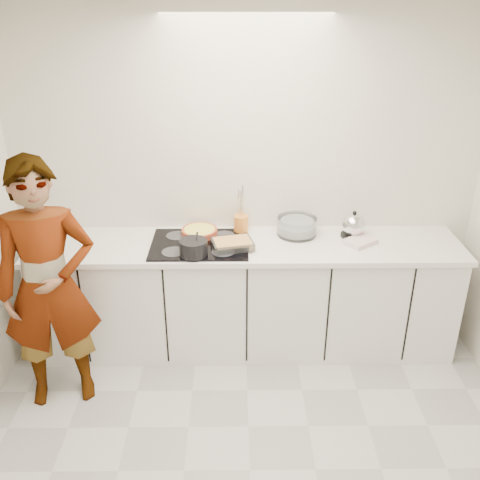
{
  "coord_description": "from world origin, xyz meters",
  "views": [
    {
      "loc": [
        -0.08,
        -2.33,
        2.65
      ],
      "look_at": [
        -0.05,
        1.05,
        1.05
      ],
      "focal_mm": 40.0,
      "sensor_mm": 36.0,
      "label": 1
    }
  ],
  "objects_px": {
    "hob": "(200,244)",
    "tart_dish": "(199,231)",
    "mixing_bowl": "(297,227)",
    "cook": "(49,287)",
    "kettle": "(353,226)",
    "utensil_crock": "(241,224)",
    "baking_dish": "(232,244)",
    "saucepan": "(193,248)"
  },
  "relations": [
    {
      "from": "kettle",
      "to": "utensil_crock",
      "type": "bearing_deg",
      "value": 174.35
    },
    {
      "from": "hob",
      "to": "tart_dish",
      "type": "relative_size",
      "value": 2.0
    },
    {
      "from": "hob",
      "to": "baking_dish",
      "type": "xyz_separation_m",
      "value": [
        0.25,
        -0.07,
        0.04
      ]
    },
    {
      "from": "hob",
      "to": "saucepan",
      "type": "xyz_separation_m",
      "value": [
        -0.03,
        -0.19,
        0.06
      ]
    },
    {
      "from": "tart_dish",
      "to": "saucepan",
      "type": "height_order",
      "value": "saucepan"
    },
    {
      "from": "utensil_crock",
      "to": "kettle",
      "type": "bearing_deg",
      "value": -5.65
    },
    {
      "from": "hob",
      "to": "mixing_bowl",
      "type": "bearing_deg",
      "value": 13.56
    },
    {
      "from": "utensil_crock",
      "to": "saucepan",
      "type": "bearing_deg",
      "value": -129.67
    },
    {
      "from": "cook",
      "to": "tart_dish",
      "type": "bearing_deg",
      "value": 24.37
    },
    {
      "from": "tart_dish",
      "to": "hob",
      "type": "bearing_deg",
      "value": -86.71
    },
    {
      "from": "saucepan",
      "to": "mixing_bowl",
      "type": "distance_m",
      "value": 0.86
    },
    {
      "from": "tart_dish",
      "to": "kettle",
      "type": "relative_size",
      "value": 1.57
    },
    {
      "from": "hob",
      "to": "saucepan",
      "type": "bearing_deg",
      "value": -99.28
    },
    {
      "from": "tart_dish",
      "to": "kettle",
      "type": "height_order",
      "value": "kettle"
    },
    {
      "from": "baking_dish",
      "to": "mixing_bowl",
      "type": "relative_size",
      "value": 1.0
    },
    {
      "from": "tart_dish",
      "to": "saucepan",
      "type": "relative_size",
      "value": 1.53
    },
    {
      "from": "mixing_bowl",
      "to": "cook",
      "type": "bearing_deg",
      "value": -156.53
    },
    {
      "from": "tart_dish",
      "to": "baking_dish",
      "type": "xyz_separation_m",
      "value": [
        0.25,
        -0.23,
        0.01
      ]
    },
    {
      "from": "saucepan",
      "to": "kettle",
      "type": "bearing_deg",
      "value": 15.25
    },
    {
      "from": "baking_dish",
      "to": "utensil_crock",
      "type": "xyz_separation_m",
      "value": [
        0.07,
        0.3,
        0.02
      ]
    },
    {
      "from": "saucepan",
      "to": "cook",
      "type": "distance_m",
      "value": 1.0
    },
    {
      "from": "hob",
      "to": "mixing_bowl",
      "type": "distance_m",
      "value": 0.77
    },
    {
      "from": "baking_dish",
      "to": "cook",
      "type": "distance_m",
      "value": 1.3
    },
    {
      "from": "kettle",
      "to": "utensil_crock",
      "type": "distance_m",
      "value": 0.87
    },
    {
      "from": "utensil_crock",
      "to": "cook",
      "type": "relative_size",
      "value": 0.08
    },
    {
      "from": "baking_dish",
      "to": "kettle",
      "type": "xyz_separation_m",
      "value": [
        0.93,
        0.21,
        0.04
      ]
    },
    {
      "from": "saucepan",
      "to": "utensil_crock",
      "type": "height_order",
      "value": "saucepan"
    },
    {
      "from": "hob",
      "to": "kettle",
      "type": "relative_size",
      "value": 3.14
    },
    {
      "from": "hob",
      "to": "mixing_bowl",
      "type": "relative_size",
      "value": 2.18
    },
    {
      "from": "hob",
      "to": "tart_dish",
      "type": "bearing_deg",
      "value": 93.29
    },
    {
      "from": "tart_dish",
      "to": "utensil_crock",
      "type": "relative_size",
      "value": 2.57
    },
    {
      "from": "tart_dish",
      "to": "mixing_bowl",
      "type": "relative_size",
      "value": 1.09
    },
    {
      "from": "saucepan",
      "to": "mixing_bowl",
      "type": "relative_size",
      "value": 0.71
    },
    {
      "from": "tart_dish",
      "to": "utensil_crock",
      "type": "xyz_separation_m",
      "value": [
        0.32,
        0.07,
        0.03
      ]
    },
    {
      "from": "saucepan",
      "to": "cook",
      "type": "xyz_separation_m",
      "value": [
        -0.92,
        -0.37,
        -0.1
      ]
    },
    {
      "from": "hob",
      "to": "cook",
      "type": "height_order",
      "value": "cook"
    },
    {
      "from": "hob",
      "to": "mixing_bowl",
      "type": "xyz_separation_m",
      "value": [
        0.74,
        0.18,
        0.06
      ]
    },
    {
      "from": "tart_dish",
      "to": "utensil_crock",
      "type": "distance_m",
      "value": 0.33
    },
    {
      "from": "hob",
      "to": "utensil_crock",
      "type": "distance_m",
      "value": 0.39
    },
    {
      "from": "tart_dish",
      "to": "cook",
      "type": "relative_size",
      "value": 0.2
    },
    {
      "from": "tart_dish",
      "to": "cook",
      "type": "bearing_deg",
      "value": -142.68
    },
    {
      "from": "hob",
      "to": "kettle",
      "type": "height_order",
      "value": "kettle"
    }
  ]
}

